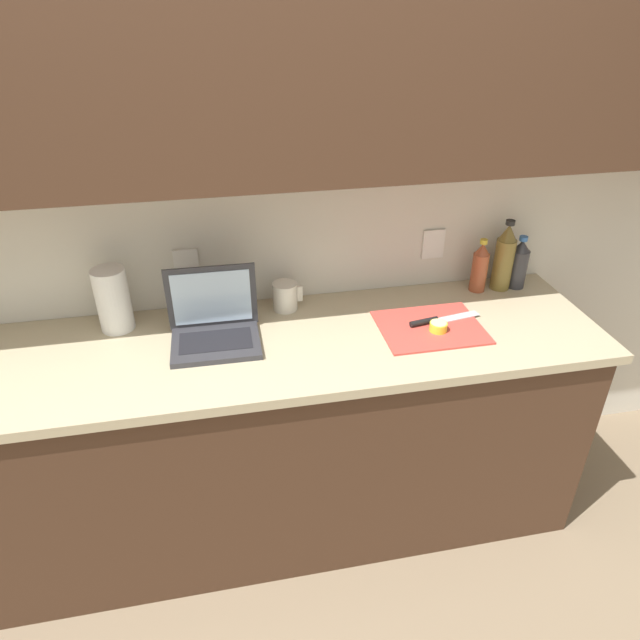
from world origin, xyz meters
TOP-DOWN VIEW (x-y plane):
  - ground_plane at (0.00, 0.00)m, footprint 12.00×12.00m
  - wall_back at (0.00, 0.25)m, footprint 5.20×0.38m
  - counter_unit at (-0.02, 0.00)m, footprint 2.37×0.64m
  - laptop at (-0.19, 0.06)m, footprint 0.31×0.24m
  - cutting_board at (0.57, -0.02)m, footprint 0.37×0.30m
  - knife at (0.59, 0.01)m, footprint 0.29×0.08m
  - lemon_half_cut at (0.59, -0.05)m, footprint 0.06×0.06m
  - bottle_green_soda at (0.87, 0.23)m, footprint 0.06×0.06m
  - bottle_oil_tall at (0.97, 0.23)m, footprint 0.08×0.08m
  - bottle_water_clear at (1.03, 0.23)m, footprint 0.07×0.07m
  - measuring_cup at (0.08, 0.23)m, footprint 0.11×0.09m
  - paper_towel_roll at (-0.54, 0.21)m, footprint 0.12×0.12m

SIDE VIEW (x-z plane):
  - ground_plane at x=0.00m, z-range 0.00..0.00m
  - counter_unit at x=-0.02m, z-range 0.01..0.90m
  - cutting_board at x=0.57m, z-range 0.89..0.90m
  - knife at x=0.59m, z-range 0.89..0.92m
  - lemon_half_cut at x=0.59m, z-range 0.90..0.93m
  - measuring_cup at x=0.08m, z-range 0.89..1.00m
  - laptop at x=-0.19m, z-range 0.82..1.07m
  - bottle_water_clear at x=1.03m, z-range 0.88..1.10m
  - bottle_green_soda at x=0.87m, z-range 0.88..1.10m
  - paper_towel_roll at x=-0.54m, z-range 0.89..1.12m
  - bottle_oil_tall at x=0.97m, z-range 0.88..1.17m
  - wall_back at x=0.00m, z-range 0.26..2.86m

